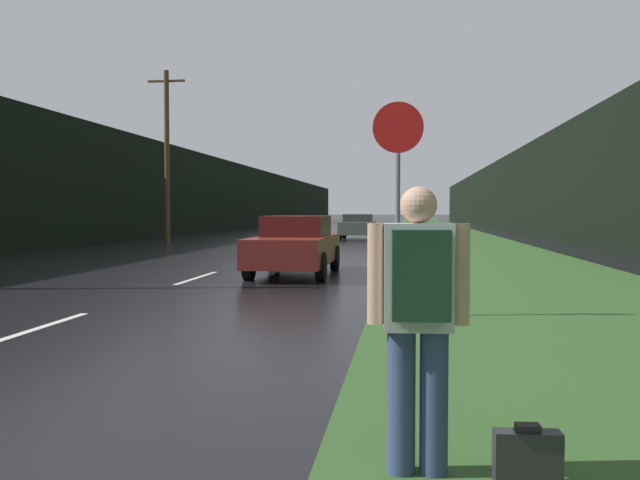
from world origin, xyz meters
TOP-DOWN VIEW (x-y plane):
  - grass_verge at (7.25, 40.00)m, footprint 6.00×240.00m
  - lane_stripe_b at (0.00, 6.85)m, footprint 0.12×3.00m
  - lane_stripe_c at (0.00, 13.85)m, footprint 0.12×3.00m
  - lane_stripe_d at (0.00, 20.85)m, footprint 0.12×3.00m
  - treeline_far_side at (-10.25, 50.00)m, footprint 2.00×140.00m
  - treeline_near_side at (13.25, 50.00)m, footprint 2.00×140.00m
  - utility_pole_far at (-6.54, 29.89)m, footprint 1.80×0.24m
  - stop_sign at (4.66, 8.62)m, footprint 0.73×0.07m
  - hitchhiker_with_backpack at (4.86, 2.66)m, footprint 0.58×0.42m
  - suitcase at (5.46, 2.60)m, footprint 0.37×0.14m
  - car_passing_near at (2.12, 14.94)m, footprint 1.82×4.64m
  - car_passing_far at (2.12, 35.78)m, footprint 1.89×4.23m

SIDE VIEW (x-z plane):
  - lane_stripe_b at x=0.00m, z-range 0.00..0.01m
  - lane_stripe_c at x=0.00m, z-range 0.00..0.01m
  - lane_stripe_d at x=0.00m, z-range 0.00..0.01m
  - grass_verge at x=7.25m, z-range 0.00..0.02m
  - suitcase at x=5.46m, z-range -0.01..0.35m
  - car_passing_far at x=2.12m, z-range 0.02..1.39m
  - car_passing_near at x=2.12m, z-range 0.01..1.43m
  - hitchhiker_with_backpack at x=4.86m, z-range 0.13..1.81m
  - stop_sign at x=4.66m, z-range 0.38..3.49m
  - treeline_far_side at x=-10.25m, z-range 0.00..5.55m
  - treeline_near_side at x=13.25m, z-range 0.00..5.78m
  - utility_pole_far at x=-6.54m, z-range 0.13..8.33m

